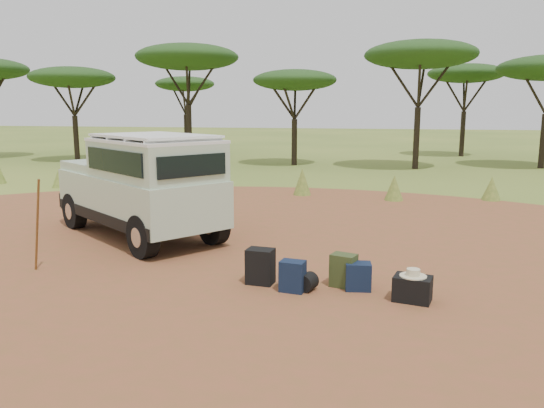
% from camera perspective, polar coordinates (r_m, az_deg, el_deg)
% --- Properties ---
extents(ground, '(140.00, 140.00, 0.00)m').
position_cam_1_polar(ground, '(9.45, -5.74, -7.42)').
color(ground, '#506B26').
rests_on(ground, ground).
extents(dirt_clearing, '(23.00, 23.00, 0.01)m').
position_cam_1_polar(dirt_clearing, '(9.45, -5.74, -7.40)').
color(dirt_clearing, brown).
rests_on(dirt_clearing, ground).
extents(grass_fringe, '(36.60, 1.60, 0.90)m').
position_cam_1_polar(grass_fringe, '(17.60, 3.57, 2.18)').
color(grass_fringe, '#506B26').
rests_on(grass_fringe, ground).
extents(acacia_treeline, '(46.70, 13.20, 6.26)m').
position_cam_1_polar(acacia_treeline, '(28.49, 8.71, 14.16)').
color(acacia_treeline, black).
rests_on(acacia_treeline, ground).
extents(safari_vehicle, '(4.93, 4.31, 2.33)m').
position_cam_1_polar(safari_vehicle, '(12.14, -13.85, 1.71)').
color(safari_vehicle, '#B2C9AC').
rests_on(safari_vehicle, ground).
extents(walking_staff, '(0.35, 0.17, 1.67)m').
position_cam_1_polar(walking_staff, '(10.17, -23.93, -2.13)').
color(walking_staff, brown).
rests_on(walking_staff, ground).
extents(backpack_black, '(0.46, 0.36, 0.59)m').
position_cam_1_polar(backpack_black, '(8.78, -1.26, -6.74)').
color(backpack_black, black).
rests_on(backpack_black, ground).
extents(backpack_navy, '(0.42, 0.32, 0.50)m').
position_cam_1_polar(backpack_navy, '(8.43, 2.23, -7.78)').
color(backpack_navy, '#111E36').
rests_on(backpack_navy, ground).
extents(backpack_olive, '(0.46, 0.39, 0.54)m').
position_cam_1_polar(backpack_olive, '(8.72, 7.70, -7.12)').
color(backpack_olive, '#3C4821').
rests_on(backpack_olive, ground).
extents(duffel_navy, '(0.44, 0.35, 0.45)m').
position_cam_1_polar(duffel_navy, '(8.62, 9.25, -7.70)').
color(duffel_navy, '#111E36').
rests_on(duffel_navy, ground).
extents(hard_case, '(0.61, 0.49, 0.39)m').
position_cam_1_polar(hard_case, '(8.31, 14.87, -8.82)').
color(hard_case, black).
rests_on(hard_case, ground).
extents(stuff_sack, '(0.36, 0.36, 0.29)m').
position_cam_1_polar(stuff_sack, '(8.51, 3.79, -8.39)').
color(stuff_sack, black).
rests_on(stuff_sack, ground).
extents(safari_hat, '(0.40, 0.40, 0.12)m').
position_cam_1_polar(safari_hat, '(8.24, 14.95, -7.25)').
color(safari_hat, beige).
rests_on(safari_hat, hard_case).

